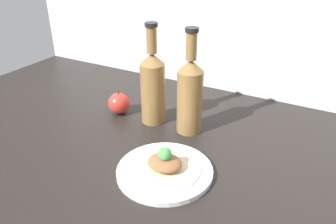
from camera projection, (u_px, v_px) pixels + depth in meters
The scene contains 6 objects.
ground_plane at pixel (149, 158), 94.26cm from camera, with size 180.00×110.00×4.00cm, color black.
plate at pixel (165, 170), 84.66cm from camera, with size 24.98×24.98×1.64cm.
plated_food at pixel (165, 164), 83.67cm from camera, with size 18.60×18.60×6.38cm.
cider_bottle_left at pixel (153, 85), 104.05cm from camera, with size 7.83×7.83×32.59cm.
cider_bottle_right at pixel (190, 94), 98.48cm from camera, with size 7.83×7.83×32.59cm.
apple at pixel (119, 103), 113.00cm from camera, with size 7.46×7.46×8.88cm.
Camera 1 is at (41.92, -65.17, 53.56)cm, focal length 35.00 mm.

